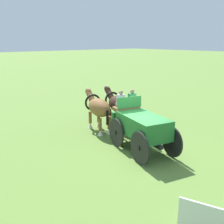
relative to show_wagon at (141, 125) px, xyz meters
name	(u,v)px	position (x,y,z in m)	size (l,w,h in m)	color
ground_plane	(142,151)	(-0.17, 0.04, -1.20)	(220.00, 220.00, 0.00)	olive
show_wagon	(141,125)	(0.00, 0.00, 0.00)	(5.74, 2.56, 2.65)	#236B2D
draft_horse_near	(98,108)	(3.54, -0.23, 0.13)	(3.05, 1.46, 2.20)	brown
draft_horse_off	(119,105)	(3.22, -1.49, 0.15)	(3.17, 1.47, 2.22)	#331E14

